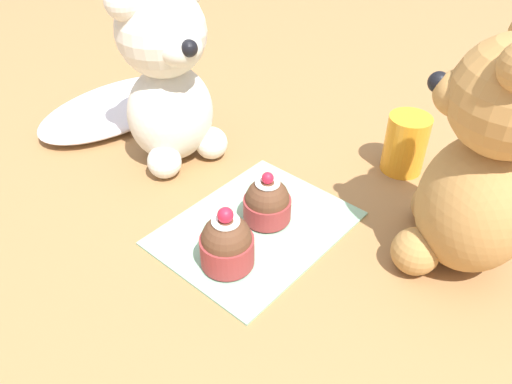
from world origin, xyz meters
The scene contains 8 objects.
ground_plane centered at (0.00, 0.00, 0.00)m, with size 4.00×4.00×0.00m, color #9E7042.
knitted_placemat centered at (0.00, 0.00, 0.00)m, with size 0.22×0.17×0.01m, color #8EBC99.
tulle_cloth centered at (0.06, 0.35, 0.02)m, with size 0.27×0.15×0.03m, color silver.
teddy_bear_cream centered at (0.04, 0.19, 0.12)m, with size 0.14×0.14×0.24m.
teddy_bear_tan centered at (0.12, -0.19, 0.12)m, with size 0.16×0.15×0.26m.
cupcake_near_cream_bear centered at (0.02, 0.00, 0.03)m, with size 0.06×0.06×0.07m.
cupcake_near_tan_bear centered at (-0.06, -0.02, 0.03)m, with size 0.06×0.06×0.08m.
juice_glass centered at (0.22, -0.07, 0.04)m, with size 0.06×0.06×0.08m, color orange.
Camera 1 is at (-0.33, -0.29, 0.40)m, focal length 35.00 mm.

